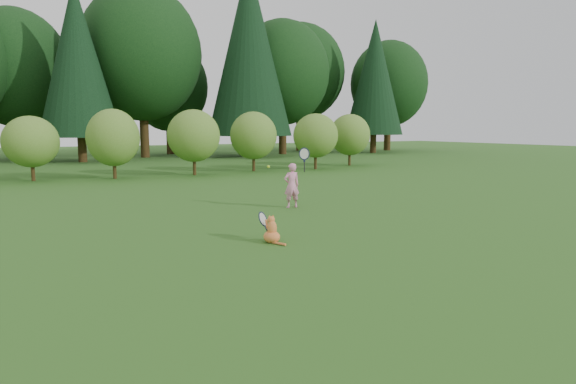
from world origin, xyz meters
TOP-DOWN VIEW (x-y plane):
  - ground at (0.00, 0.00)m, footprint 100.00×100.00m
  - shrub_row at (0.00, 13.00)m, footprint 28.00×3.00m
  - woodland_backdrop at (0.00, 23.00)m, footprint 48.00×10.00m
  - child at (1.31, 2.69)m, footprint 0.66×0.40m
  - cat at (-0.82, -0.50)m, footprint 0.39×0.74m
  - tennis_ball at (0.26, 1.90)m, footprint 0.06×0.06m

SIDE VIEW (x-z plane):
  - ground at x=0.00m, z-range 0.00..0.00m
  - cat at x=-0.82m, z-range -0.08..0.59m
  - child at x=1.31m, z-range -0.26..1.47m
  - tennis_ball at x=0.26m, z-range 1.13..1.19m
  - shrub_row at x=0.00m, z-range 0.00..2.80m
  - woodland_backdrop at x=0.00m, z-range 0.00..15.00m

